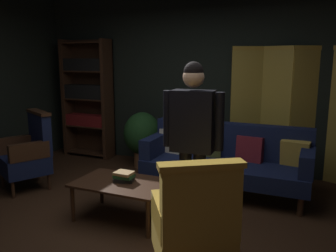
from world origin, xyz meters
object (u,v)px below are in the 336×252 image
at_px(armchair_gilt_accent, 194,227).
at_px(book_tan_leather, 124,173).
at_px(bookshelf, 88,96).
at_px(book_green_cloth, 124,176).
at_px(armchair_wing_left, 29,153).
at_px(folding_screen, 290,112).
at_px(standing_figure, 193,134).
at_px(coffee_table, 122,186).
at_px(velvet_couch, 227,158).
at_px(book_black_cloth, 124,180).
at_px(potted_plant, 142,136).

xyz_separation_m(armchair_gilt_accent, book_tan_leather, (-1.09, 0.81, 0.02)).
xyz_separation_m(bookshelf, book_green_cloth, (1.88, -1.97, -0.60)).
distance_m(bookshelf, armchair_wing_left, 1.79).
bearing_deg(armchair_wing_left, armchair_gilt_accent, -22.00).
relative_size(folding_screen, standing_figure, 1.12).
xyz_separation_m(bookshelf, armchair_wing_left, (0.24, -1.68, -0.59)).
height_order(coffee_table, book_green_cloth, book_green_cloth).
bearing_deg(book_green_cloth, coffee_table, -117.07).
xyz_separation_m(bookshelf, velvet_couch, (2.70, -0.74, -0.62)).
height_order(armchair_wing_left, book_black_cloth, armchair_wing_left).
bearing_deg(book_tan_leather, armchair_wing_left, 169.96).
height_order(coffee_table, armchair_wing_left, armchair_wing_left).
bearing_deg(potted_plant, bookshelf, 169.18).
bearing_deg(bookshelf, book_tan_leather, -46.27).
relative_size(armchair_wing_left, potted_plant, 1.17).
height_order(standing_figure, potted_plant, standing_figure).
distance_m(folding_screen, standing_figure, 2.26).
bearing_deg(book_black_cloth, book_tan_leather, 0.00).
distance_m(bookshelf, book_tan_leather, 2.78).
xyz_separation_m(coffee_table, armchair_gilt_accent, (1.10, -0.78, 0.12)).
height_order(armchair_gilt_accent, armchair_wing_left, same).
bearing_deg(velvet_couch, coffee_table, -123.56).
xyz_separation_m(coffee_table, potted_plant, (-0.67, 1.77, 0.14)).
height_order(bookshelf, standing_figure, bookshelf).
xyz_separation_m(book_green_cloth, book_tan_leather, (0.00, 0.00, 0.03)).
bearing_deg(potted_plant, armchair_wing_left, -123.25).
relative_size(armchair_wing_left, book_tan_leather, 5.43).
height_order(folding_screen, bookshelf, bookshelf).
bearing_deg(book_green_cloth, velvet_couch, 56.31).
distance_m(folding_screen, book_black_cloth, 2.63).
xyz_separation_m(folding_screen, book_tan_leather, (-1.50, -2.08, -0.47)).
height_order(armchair_gilt_accent, book_black_cloth, armchair_gilt_accent).
distance_m(armchair_gilt_accent, book_green_cloth, 1.36).
bearing_deg(potted_plant, book_green_cloth, -68.40).
height_order(bookshelf, potted_plant, bookshelf).
bearing_deg(armchair_gilt_accent, book_green_cloth, 143.30).
xyz_separation_m(armchair_wing_left, book_black_cloth, (1.64, -0.29, -0.05)).
distance_m(potted_plant, book_green_cloth, 1.87).
xyz_separation_m(bookshelf, standing_figure, (2.68, -2.03, -0.06)).
bearing_deg(book_black_cloth, standing_figure, -4.28).
bearing_deg(armchair_wing_left, book_black_cloth, -10.04).
distance_m(bookshelf, potted_plant, 1.34).
bearing_deg(velvet_couch, armchair_wing_left, -159.08).
height_order(velvet_couch, book_green_cloth, velvet_couch).
bearing_deg(bookshelf, folding_screen, 1.97).
bearing_deg(coffee_table, standing_figure, -2.26).
relative_size(velvet_couch, armchair_wing_left, 2.04).
xyz_separation_m(armchair_wing_left, standing_figure, (2.44, -0.35, 0.54)).
distance_m(bookshelf, velvet_couch, 2.87).
distance_m(coffee_table, book_tan_leather, 0.14).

